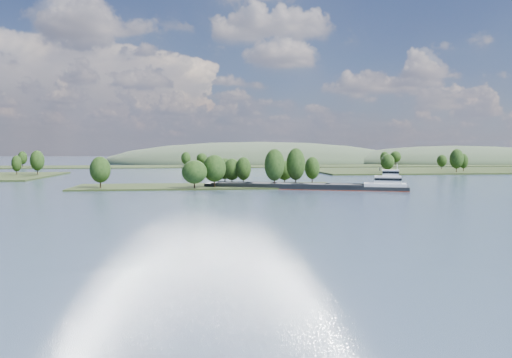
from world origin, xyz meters
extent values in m
plane|color=#334559|center=(0.00, 120.00, 0.00)|extent=(1800.00, 1800.00, 0.00)
cube|color=#212E14|center=(0.00, 180.00, 0.00)|extent=(100.00, 30.00, 1.20)
cylinder|color=black|center=(24.07, 169.00, 2.91)|extent=(0.50, 0.50, 4.61)
ellipsoid|color=black|center=(24.07, 169.00, 8.78)|extent=(7.42, 7.42, 11.87)
cylinder|color=black|center=(7.18, 191.72, 2.29)|extent=(0.50, 0.50, 3.38)
ellipsoid|color=black|center=(7.18, 191.72, 6.59)|extent=(8.09, 8.09, 8.70)
cylinder|color=black|center=(2.18, 171.12, 2.56)|extent=(0.50, 0.50, 3.91)
ellipsoid|color=black|center=(2.18, 171.12, 7.53)|extent=(8.47, 8.47, 10.06)
cylinder|color=black|center=(9.54, 184.44, 2.29)|extent=(0.50, 0.50, 3.38)
ellipsoid|color=black|center=(9.54, 184.44, 6.59)|extent=(6.84, 6.84, 8.69)
cylinder|color=black|center=(-5.10, 167.10, 2.25)|extent=(0.50, 0.50, 3.30)
ellipsoid|color=black|center=(-5.10, 167.10, 6.44)|extent=(9.08, 9.08, 8.48)
cylinder|color=black|center=(-38.83, 172.99, 2.45)|extent=(0.50, 0.50, 3.70)
ellipsoid|color=black|center=(-38.83, 172.99, 7.16)|extent=(7.45, 7.45, 9.52)
cylinder|color=black|center=(13.84, 182.05, 2.39)|extent=(0.50, 0.50, 3.58)
ellipsoid|color=black|center=(13.84, 182.05, 6.95)|extent=(6.07, 6.07, 9.21)
cylinder|color=black|center=(42.24, 185.93, 2.38)|extent=(0.50, 0.50, 3.56)
ellipsoid|color=black|center=(42.24, 185.93, 6.91)|extent=(6.16, 6.16, 9.16)
cylinder|color=black|center=(32.66, 172.02, 2.95)|extent=(0.50, 0.50, 4.71)
ellipsoid|color=black|center=(32.66, 172.02, 8.94)|extent=(7.20, 7.20, 12.11)
cylinder|color=black|center=(30.68, 184.96, 2.13)|extent=(0.50, 0.50, 3.07)
ellipsoid|color=black|center=(30.68, 184.96, 6.04)|extent=(7.02, 7.02, 7.89)
cylinder|color=black|center=(-89.84, 269.55, 2.93)|extent=(0.50, 0.50, 4.27)
ellipsoid|color=black|center=(-89.84, 269.55, 8.36)|extent=(7.43, 7.43, 10.98)
cylinder|color=black|center=(-100.61, 269.71, 2.49)|extent=(0.50, 0.50, 3.39)
ellipsoid|color=black|center=(-100.61, 269.71, 6.80)|extent=(5.24, 5.24, 8.72)
cylinder|color=black|center=(106.35, 268.07, 2.59)|extent=(0.50, 0.50, 3.58)
ellipsoid|color=black|center=(106.35, 268.07, 7.14)|extent=(7.99, 7.99, 9.20)
cylinder|color=black|center=(147.44, 265.21, 3.07)|extent=(0.50, 0.50, 4.55)
ellipsoid|color=black|center=(147.44, 265.21, 8.85)|extent=(7.99, 7.99, 11.69)
cylinder|color=black|center=(159.47, 278.79, 2.59)|extent=(0.50, 0.50, 3.58)
ellipsoid|color=black|center=(159.47, 278.79, 7.13)|extent=(5.61, 5.61, 9.19)
cylinder|color=black|center=(163.70, 314.41, 2.42)|extent=(0.50, 0.50, 3.24)
ellipsoid|color=black|center=(163.70, 314.41, 6.54)|extent=(6.79, 6.79, 8.33)
cube|color=#212E14|center=(0.00, 400.00, 0.00)|extent=(900.00, 60.00, 1.20)
cylinder|color=black|center=(-139.56, 396.71, 2.60)|extent=(0.50, 0.50, 4.00)
ellipsoid|color=black|center=(-139.56, 396.71, 7.69)|extent=(7.00, 7.00, 10.29)
cylinder|color=black|center=(148.01, 379.88, 2.56)|extent=(0.50, 0.50, 3.92)
ellipsoid|color=black|center=(148.01, 379.88, 7.54)|extent=(7.25, 7.25, 10.07)
cylinder|color=black|center=(-0.01, 403.62, 2.34)|extent=(0.50, 0.50, 3.49)
ellipsoid|color=black|center=(-0.01, 403.62, 6.78)|extent=(8.83, 8.83, 8.97)
cylinder|color=black|center=(171.73, 415.00, 2.59)|extent=(0.50, 0.50, 3.97)
ellipsoid|color=black|center=(171.73, 415.00, 7.63)|extent=(9.90, 9.90, 10.21)
cylinder|color=black|center=(-128.34, 397.34, 2.57)|extent=(0.50, 0.50, 3.94)
ellipsoid|color=black|center=(-128.34, 397.34, 7.58)|extent=(7.23, 7.23, 10.14)
cylinder|color=black|center=(56.76, 387.88, 2.33)|extent=(0.50, 0.50, 3.47)
ellipsoid|color=black|center=(56.76, 387.88, 6.74)|extent=(7.86, 7.86, 8.91)
cylinder|color=black|center=(-12.65, 381.86, 2.53)|extent=(0.50, 0.50, 3.85)
ellipsoid|color=black|center=(-12.65, 381.86, 7.42)|extent=(7.42, 7.42, 9.90)
ellipsoid|color=#374630|center=(260.00, 470.00, 0.00)|extent=(260.00, 140.00, 36.00)
ellipsoid|color=#374630|center=(60.00, 500.00, 0.00)|extent=(320.00, 160.00, 44.00)
cube|color=black|center=(35.38, 166.15, 0.45)|extent=(70.75, 32.39, 1.98)
cube|color=maroon|center=(35.38, 166.15, 0.04)|extent=(70.98, 32.62, 0.22)
cube|color=black|center=(30.07, 172.69, 1.71)|extent=(52.63, 18.88, 0.72)
cube|color=black|center=(27.14, 164.39, 1.71)|extent=(52.63, 18.88, 0.72)
cube|color=black|center=(28.60, 168.54, 1.57)|extent=(53.51, 25.56, 0.27)
cube|color=black|center=(9.97, 175.12, 1.84)|extent=(10.07, 9.64, 0.31)
cube|color=black|center=(19.28, 171.83, 1.84)|extent=(10.07, 9.64, 0.31)
cube|color=black|center=(28.60, 168.54, 1.84)|extent=(10.07, 9.64, 0.31)
cube|color=black|center=(37.92, 165.25, 1.84)|extent=(10.07, 9.64, 0.31)
cube|color=black|center=(47.23, 161.96, 1.84)|extent=(10.07, 9.64, 0.31)
cube|color=black|center=(1.08, 178.26, 0.81)|extent=(5.23, 8.52, 1.80)
cylinder|color=black|center=(1.92, 177.96, 2.07)|extent=(0.28, 0.28, 1.98)
cube|color=silver|center=(61.63, 156.88, 1.98)|extent=(16.42, 12.91, 1.08)
cube|color=silver|center=(62.48, 156.58, 3.77)|extent=(10.86, 9.77, 2.69)
cube|color=black|center=(62.48, 156.58, 4.13)|extent=(11.09, 9.99, 0.81)
cube|color=silver|center=(63.33, 156.28, 6.11)|extent=(6.88, 6.88, 1.98)
cube|color=black|center=(63.33, 156.28, 6.47)|extent=(7.10, 7.10, 0.72)
cube|color=silver|center=(63.33, 156.28, 7.19)|extent=(7.33, 7.33, 0.18)
cylinder|color=silver|center=(65.44, 155.53, 8.26)|extent=(0.23, 0.23, 2.34)
cylinder|color=black|center=(60.84, 160.02, 7.37)|extent=(0.57, 0.57, 1.08)
camera|label=1|loc=(-4.21, -11.65, 14.62)|focal=35.00mm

